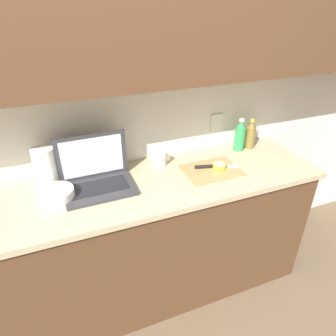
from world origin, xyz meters
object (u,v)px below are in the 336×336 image
cutting_board (211,170)px  bottle_green_soda (240,136)px  knife (209,167)px  bowl_white (57,195)px  laptop (97,175)px  lemon_half_cut (219,167)px  paper_towel_roll (46,167)px  measuring_cup (160,159)px  bottle_oil_tall (250,135)px

cutting_board → bottle_green_soda: 0.39m
knife → bowl_white: size_ratio=1.57×
cutting_board → knife: knife is taller
laptop → knife: 0.68m
knife → lemon_half_cut: (0.05, -0.04, 0.01)m
bottle_green_soda → bowl_white: bottle_green_soda is taller
bowl_white → paper_towel_roll: bearing=101.1°
laptop → bowl_white: 0.23m
laptop → knife: bearing=-6.6°
knife → cutting_board: bearing=-73.8°
knife → lemon_half_cut: size_ratio=3.58×
bottle_green_soda → cutting_board: bearing=-148.5°
laptop → paper_towel_roll: (-0.25, 0.10, 0.05)m
laptop → cutting_board: laptop is taller
cutting_board → paper_towel_roll: (-0.93, 0.20, 0.11)m
lemon_half_cut → paper_towel_roll: paper_towel_roll is taller
bottle_green_soda → paper_towel_roll: 1.25m
laptop → paper_towel_roll: laptop is taller
lemon_half_cut → bowl_white: bearing=177.5°
bottle_green_soda → paper_towel_roll: paper_towel_roll is taller
laptop → lemon_half_cut: (0.73, -0.11, -0.04)m
bottle_green_soda → measuring_cup: bottle_green_soda is taller
bowl_white → cutting_board: bearing=-1.7°
bowl_white → bottle_oil_tall: bearing=7.4°
cutting_board → bottle_green_soda: (0.32, 0.20, 0.10)m
bottle_green_soda → bottle_oil_tall: size_ratio=1.07×
bottle_oil_tall → bowl_white: bottle_oil_tall is taller
measuring_cup → paper_towel_roll: 0.67m
paper_towel_roll → lemon_half_cut: bearing=-12.2°
bottle_oil_tall → cutting_board: bearing=-154.3°
bottle_green_soda → paper_towel_roll: bearing=180.0°
cutting_board → measuring_cup: size_ratio=3.13×
lemon_half_cut → bowl_white: 0.95m
cutting_board → measuring_cup: 0.33m
lemon_half_cut → bottle_green_soda: bottle_green_soda is taller
laptop → bottle_green_soda: (1.00, 0.10, 0.04)m
cutting_board → bowl_white: bearing=178.3°
paper_towel_roll → laptop: bearing=-21.8°
cutting_board → bottle_oil_tall: bottle_oil_tall is taller
knife → measuring_cup: bearing=164.0°
bowl_white → paper_towel_roll: 0.19m
cutting_board → lemon_half_cut: 0.05m
lemon_half_cut → bottle_oil_tall: bottle_oil_tall is taller
knife → paper_towel_roll: paper_towel_roll is taller
bowl_white → bottle_green_soda: bearing=7.9°
knife → bottle_oil_tall: bearing=37.5°
cutting_board → paper_towel_roll: bearing=168.0°
cutting_board → knife: 0.03m
knife → bowl_white: (-0.90, 0.00, 0.02)m
bottle_green_soda → bottle_oil_tall: 0.09m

